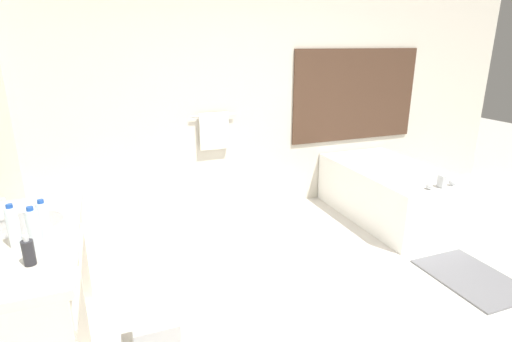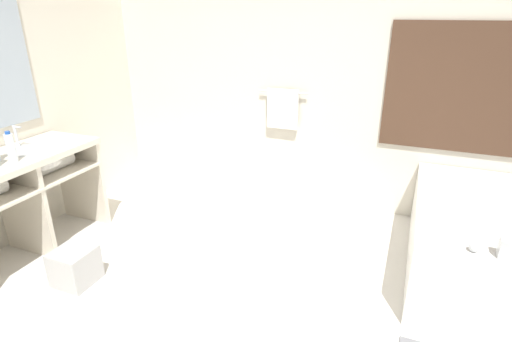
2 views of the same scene
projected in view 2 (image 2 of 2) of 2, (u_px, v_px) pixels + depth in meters
wall_back_with_blinds at (321, 73)px, 3.83m from camera, size 7.40×0.13×2.70m
vanity_counter at (22, 182)px, 3.18m from camera, size 0.58×1.29×0.86m
sink_faucet at (17, 136)px, 3.26m from camera, size 0.09×0.04×0.18m
bathtub at (478, 237)px, 3.00m from camera, size 0.93×1.58×0.70m
water_bottle_3 at (11, 148)px, 2.92m from camera, size 0.06×0.06×0.23m
waste_bin at (75, 266)px, 2.97m from camera, size 0.28×0.28×0.27m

